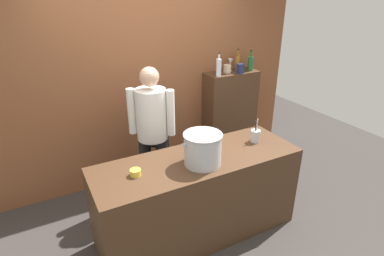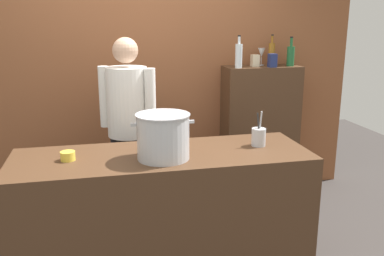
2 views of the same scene
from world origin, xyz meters
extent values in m
plane|color=#383330|center=(0.00, 0.00, 0.00)|extent=(8.00, 8.00, 0.00)
cube|color=brown|center=(0.00, 1.40, 1.50)|extent=(4.40, 0.10, 3.00)
cube|color=#472D1C|center=(0.00, 0.00, 0.45)|extent=(2.06, 0.70, 0.90)
cube|color=#472D1C|center=(1.19, 1.19, 0.67)|extent=(0.76, 0.32, 1.35)
cylinder|color=black|center=(-0.10, 0.69, 0.42)|extent=(0.14, 0.14, 0.84)
cylinder|color=black|center=(-0.26, 0.80, 0.42)|extent=(0.14, 0.14, 0.84)
cylinder|color=white|center=(-0.18, 0.74, 1.13)|extent=(0.34, 0.34, 0.58)
cube|color=black|center=(-0.08, 0.89, 0.89)|extent=(0.26, 0.18, 0.52)
cylinder|color=white|center=(0.00, 0.62, 1.16)|extent=(0.09, 0.09, 0.52)
cylinder|color=white|center=(-0.36, 0.87, 1.16)|extent=(0.09, 0.09, 0.52)
sphere|color=tan|center=(-0.18, 0.74, 1.55)|extent=(0.21, 0.21, 0.21)
cylinder|color=#B7BABF|center=(-0.01, -0.10, 1.05)|extent=(0.35, 0.35, 0.30)
cylinder|color=#B7BABF|center=(-0.01, -0.10, 1.20)|extent=(0.36, 0.36, 0.01)
cube|color=#B7BABF|center=(-0.20, -0.10, 1.14)|extent=(0.04, 0.02, 0.02)
cube|color=#B7BABF|center=(0.18, -0.10, 1.14)|extent=(0.04, 0.02, 0.02)
cylinder|color=#B7BABF|center=(0.72, 0.04, 0.97)|extent=(0.10, 0.10, 0.13)
cylinder|color=#262626|center=(0.71, 0.03, 1.03)|extent=(0.03, 0.03, 0.23)
cylinder|color=#B7BABF|center=(0.73, 0.04, 1.04)|extent=(0.02, 0.03, 0.24)
cylinder|color=yellow|center=(-0.63, 0.00, 0.93)|extent=(0.10, 0.10, 0.06)
cylinder|color=#1E592D|center=(1.47, 1.14, 1.44)|extent=(0.08, 0.08, 0.19)
cylinder|color=#1E592D|center=(1.47, 1.14, 1.58)|extent=(0.03, 0.03, 0.08)
cylinder|color=black|center=(1.47, 1.14, 1.63)|extent=(0.03, 0.03, 0.01)
cylinder|color=#8C5919|center=(1.29, 1.19, 1.46)|extent=(0.06, 0.06, 0.22)
cylinder|color=#8C5919|center=(1.29, 1.19, 1.61)|extent=(0.02, 0.02, 0.07)
cylinder|color=black|center=(1.29, 1.19, 1.65)|extent=(0.03, 0.03, 0.01)
cylinder|color=silver|center=(0.91, 1.09, 1.46)|extent=(0.07, 0.07, 0.23)
cylinder|color=silver|center=(0.91, 1.09, 1.61)|extent=(0.02, 0.02, 0.07)
cylinder|color=black|center=(0.91, 1.09, 1.65)|extent=(0.03, 0.03, 0.01)
cylinder|color=silver|center=(1.20, 1.25, 1.35)|extent=(0.06, 0.06, 0.01)
cylinder|color=silver|center=(1.20, 1.25, 1.39)|extent=(0.01, 0.01, 0.08)
cone|color=silver|center=(1.20, 1.25, 1.47)|extent=(0.07, 0.07, 0.09)
cube|color=beige|center=(1.11, 1.18, 1.40)|extent=(0.07, 0.07, 0.12)
cube|color=navy|center=(1.25, 1.08, 1.41)|extent=(0.07, 0.07, 0.13)
camera|label=1|loc=(-1.29, -2.27, 2.40)|focal=29.11mm
camera|label=2|loc=(-0.41, -2.74, 1.81)|focal=39.39mm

